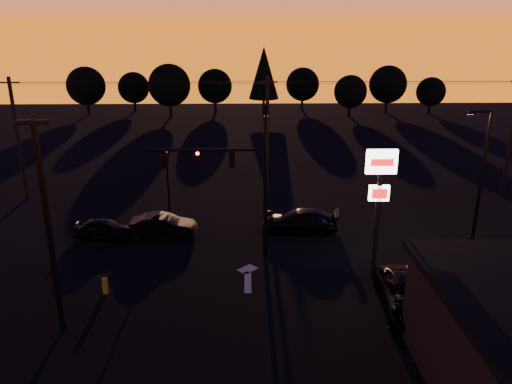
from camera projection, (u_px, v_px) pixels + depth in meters
ground at (238, 292)px, 24.51m from camera, size 120.00×120.00×0.00m
lane_arrow at (248, 276)px, 26.09m from camera, size 1.20×3.10×0.01m
traffic_signal_mast at (236, 173)px, 26.69m from camera, size 6.79×0.52×8.58m
secondary_signal at (167, 171)px, 34.35m from camera, size 0.30×0.31×4.35m
parking_lot_light at (47, 216)px, 19.82m from camera, size 1.25×0.30×9.14m
pylon_sign at (379, 187)px, 24.47m from camera, size 1.50×0.28×6.80m
streetlight at (481, 172)px, 28.56m from camera, size 1.55×0.35×8.00m
utility_pole_0 at (18, 139)px, 35.95m from camera, size 1.40×0.26×9.00m
utility_pole_1 at (267, 138)px, 36.31m from camera, size 1.40×0.26×9.00m
utility_pole_2 at (511, 137)px, 36.66m from camera, size 1.40×0.26×9.00m
power_wires at (268, 82)px, 35.02m from camera, size 36.00×1.22×0.07m
bollard at (105, 286)px, 24.30m from camera, size 0.27×0.27×0.82m
tree_0 at (86, 86)px, 70.07m from camera, size 5.36×5.36×6.74m
tree_1 at (134, 88)px, 73.22m from camera, size 4.54×4.54×5.71m
tree_2 at (169, 85)px, 68.31m from camera, size 5.77×5.78×7.26m
tree_3 at (215, 86)px, 72.41m from camera, size 4.95×4.95×6.22m
tree_4 at (264, 73)px, 69.01m from camera, size 4.18×4.18×9.50m
tree_5 at (303, 84)px, 74.56m from camera, size 4.95×4.95×6.22m
tree_6 at (350, 92)px, 69.10m from camera, size 4.54×4.54×5.71m
tree_7 at (388, 84)px, 71.86m from camera, size 5.36×5.36×6.74m
tree_8 at (431, 92)px, 71.33m from camera, size 4.12×4.12×5.19m
car_left at (104, 229)px, 30.44m from camera, size 3.78×1.82×1.24m
car_mid at (163, 225)px, 30.90m from camera, size 4.11×1.62×1.33m
car_right at (300, 221)px, 31.46m from camera, size 5.05×2.52×1.41m
suv_parked at (409, 295)px, 22.82m from camera, size 2.78×5.41×1.46m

